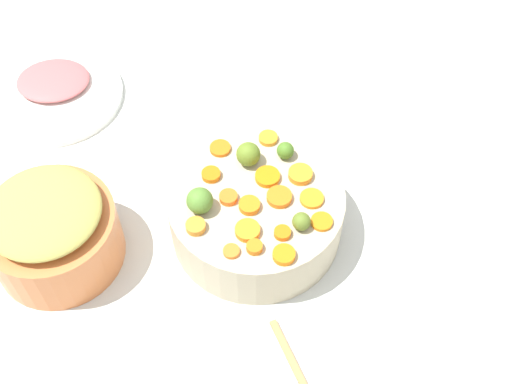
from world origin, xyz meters
TOP-DOWN VIEW (x-y plane):
  - tabletop at (0.00, 0.00)m, footprint 2.40×2.40m
  - serving_bowl_carrots at (-0.03, -0.05)m, footprint 0.28×0.28m
  - metal_pot at (0.28, 0.06)m, footprint 0.21×0.21m
  - stuffing_mound at (0.28, 0.06)m, footprint 0.18×0.18m
  - carrot_slice_0 at (-0.01, 0.05)m, footprint 0.03×0.03m
  - carrot_slice_1 at (-0.02, -0.17)m, footprint 0.04×0.04m
  - carrot_slice_2 at (0.05, 0.02)m, footprint 0.04×0.04m
  - carrot_slice_3 at (-0.09, 0.05)m, footprint 0.04×0.04m
  - carrot_slice_4 at (-0.04, 0.04)m, footprint 0.03×0.03m
  - carrot_slice_5 at (-0.13, -0.02)m, footprint 0.05×0.05m
  - carrot_slice_6 at (0.05, -0.08)m, footprint 0.04×0.04m
  - carrot_slice_7 at (0.02, -0.04)m, footprint 0.03×0.03m
  - carrot_slice_8 at (-0.06, -0.05)m, footprint 0.05×0.05m
  - carrot_slice_9 at (-0.11, -0.06)m, footprint 0.05×0.05m
  - carrot_slice_10 at (-0.03, 0.02)m, footprint 0.05×0.05m
  - carrot_slice_11 at (-0.09, -0.10)m, footprint 0.05×0.05m
  - carrot_slice_12 at (-0.02, -0.03)m, footprint 0.04×0.04m
  - carrot_slice_13 at (-0.04, -0.09)m, footprint 0.05×0.05m
  - carrot_slice_14 at (-0.08, 0.01)m, footprint 0.03×0.03m
  - carrot_slice_15 at (0.05, -0.13)m, footprint 0.05×0.05m
  - brussels_sprout_0 at (0.05, -0.01)m, footprint 0.04×0.04m
  - brussels_sprout_1 at (-0.10, -0.01)m, footprint 0.03×0.03m
  - brussels_sprout_2 at (-0.06, -0.14)m, footprint 0.03×0.03m
  - brussels_sprout_3 at (-0.00, -0.12)m, footprint 0.04×0.04m
  - ham_plate at (0.41, -0.27)m, footprint 0.26×0.26m
  - ham_slice_main at (0.42, -0.30)m, footprint 0.16×0.15m

SIDE VIEW (x-z plane):
  - tabletop at x=0.00m, z-range 0.00..0.02m
  - ham_plate at x=0.41m, z-range 0.02..0.03m
  - ham_slice_main at x=0.42m, z-range 0.03..0.05m
  - serving_bowl_carrots at x=-0.03m, z-range 0.02..0.12m
  - metal_pot at x=0.28m, z-range 0.02..0.12m
  - carrot_slice_5 at x=-0.13m, z-range 0.12..0.12m
  - carrot_slice_9 at x=-0.11m, z-range 0.12..0.12m
  - carrot_slice_0 at x=-0.01m, z-range 0.12..0.12m
  - carrot_slice_15 at x=0.05m, z-range 0.12..0.12m
  - carrot_slice_1 at x=-0.02m, z-range 0.12..0.13m
  - carrot_slice_13 at x=-0.04m, z-range 0.12..0.13m
  - carrot_slice_14 at x=-0.08m, z-range 0.12..0.13m
  - carrot_slice_6 at x=0.05m, z-range 0.12..0.13m
  - carrot_slice_8 at x=-0.06m, z-range 0.12..0.13m
  - carrot_slice_7 at x=0.02m, z-range 0.12..0.13m
  - carrot_slice_3 at x=-0.09m, z-range 0.12..0.13m
  - carrot_slice_10 at x=-0.03m, z-range 0.12..0.13m
  - carrot_slice_12 at x=-0.02m, z-range 0.12..0.13m
  - carrot_slice_11 at x=-0.09m, z-range 0.12..0.13m
  - carrot_slice_4 at x=-0.04m, z-range 0.12..0.13m
  - carrot_slice_2 at x=0.05m, z-range 0.12..0.13m
  - brussels_sprout_2 at x=-0.06m, z-range 0.12..0.15m
  - brussels_sprout_1 at x=-0.10m, z-range 0.12..0.15m
  - brussels_sprout_3 at x=0.00m, z-range 0.12..0.16m
  - brussels_sprout_0 at x=0.05m, z-range 0.12..0.16m
  - stuffing_mound at x=0.28m, z-range 0.12..0.16m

